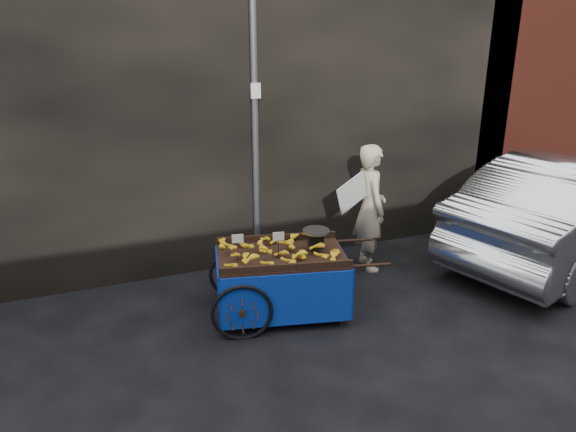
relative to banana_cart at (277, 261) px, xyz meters
name	(u,v)px	position (x,y,z in m)	size (l,w,h in m)	color
ground	(270,322)	(-0.16, -0.16, -0.66)	(80.00, 80.00, 0.00)	black
building_wall	(231,71)	(0.24, 2.44, 1.84)	(13.50, 2.00, 5.00)	black
street_pole	(255,123)	(0.14, 1.14, 1.35)	(0.12, 0.10, 4.00)	slate
banana_cart	(277,261)	(0.00, 0.00, 0.00)	(2.12, 1.30, 1.07)	black
vendor	(370,207)	(1.59, 0.73, 0.19)	(0.89, 0.68, 1.71)	#BCAA8C
plastic_bag	(339,272)	(1.03, 0.48, -0.53)	(0.30, 0.24, 0.27)	#1748B0
parked_car	(574,207)	(4.41, 0.00, 0.07)	(1.55, 4.44, 1.46)	silver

